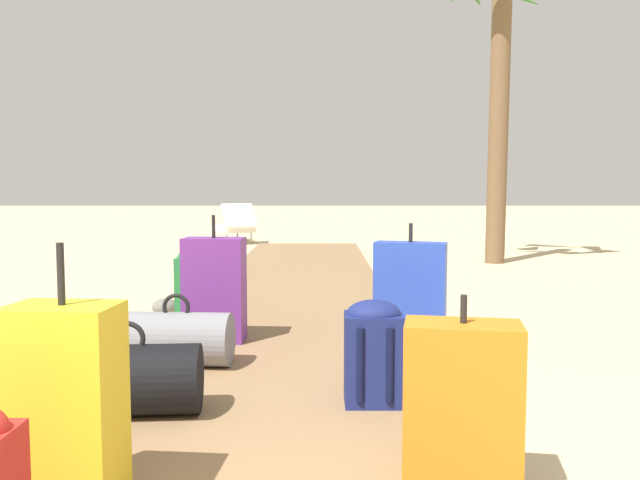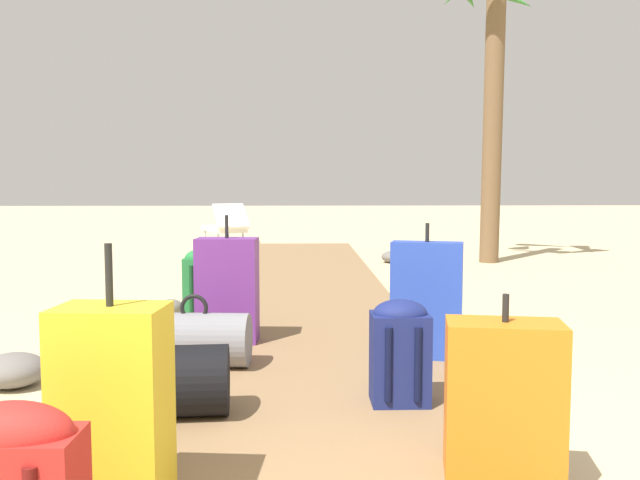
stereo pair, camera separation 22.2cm
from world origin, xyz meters
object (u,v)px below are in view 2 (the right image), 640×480
object	(u,v)px
suitcase_orange	(503,400)
duffel_bag_black	(156,381)
suitcase_blue	(426,300)
lounge_chair	(225,226)
backpack_green	(203,282)
backpack_navy	(400,349)
palm_tree_far_right	(497,21)
duffel_bag_grey	(195,339)
suitcase_yellow	(113,410)
suitcase_purple	(227,290)

from	to	relation	value
suitcase_orange	duffel_bag_black	distance (m)	1.54
suitcase_blue	lounge_chair	bearing A→B (deg)	104.03
backpack_green	backpack_navy	bearing A→B (deg)	-58.85
palm_tree_far_right	lounge_chair	distance (m)	6.31
suitcase_orange	duffel_bag_grey	bearing A→B (deg)	131.99
suitcase_orange	duffel_bag_grey	size ratio (longest dim) A/B	1.02
duffel_bag_black	palm_tree_far_right	bearing A→B (deg)	62.03
duffel_bag_black	palm_tree_far_right	distance (m)	8.01
suitcase_blue	lounge_chair	distance (m)	9.24
suitcase_blue	duffel_bag_black	size ratio (longest dim) A/B	1.22
duffel_bag_grey	lounge_chair	size ratio (longest dim) A/B	0.39
suitcase_yellow	backpack_green	xyz separation A→B (m)	(-0.17, 3.09, -0.05)
duffel_bag_black	lounge_chair	xyz separation A→B (m)	(-0.81, 9.95, 0.08)
backpack_navy	lounge_chair	size ratio (longest dim) A/B	0.30
suitcase_purple	backpack_navy	world-z (taller)	suitcase_purple
duffel_bag_grey	lounge_chair	bearing A→B (deg)	95.36
suitcase_yellow	lounge_chair	size ratio (longest dim) A/B	0.52
suitcase_orange	lounge_chair	world-z (taller)	lounge_chair
suitcase_purple	suitcase_blue	bearing A→B (deg)	-19.25
suitcase_yellow	lounge_chair	distance (m)	10.87
suitcase_orange	backpack_green	distance (m)	3.24
suitcase_orange	palm_tree_far_right	size ratio (longest dim) A/B	0.15
backpack_navy	backpack_green	distance (m)	2.41
duffel_bag_grey	backpack_green	size ratio (longest dim) A/B	1.19
duffel_bag_grey	suitcase_yellow	bearing A→B (deg)	-89.51
suitcase_purple	suitcase_yellow	world-z (taller)	suitcase_yellow
suitcase_orange	suitcase_blue	distance (m)	1.66
suitcase_purple	backpack_navy	distance (m)	1.61
backpack_navy	palm_tree_far_right	bearing A→B (deg)	69.98
suitcase_yellow	backpack_navy	xyz separation A→B (m)	(1.08, 1.03, -0.07)
suitcase_blue	suitcase_purple	world-z (taller)	suitcase_purple
suitcase_orange	duffel_bag_black	bearing A→B (deg)	154.39
suitcase_yellow	palm_tree_far_right	distance (m)	8.65
duffel_bag_black	backpack_navy	xyz separation A→B (m)	(1.14, 0.15, 0.10)
backpack_green	suitcase_blue	bearing A→B (deg)	-38.46
suitcase_yellow	palm_tree_far_right	size ratio (longest dim) A/B	0.20
suitcase_blue	palm_tree_far_right	size ratio (longest dim) A/B	0.18
duffel_bag_black	backpack_green	world-z (taller)	backpack_green
duffel_bag_grey	suitcase_yellow	xyz separation A→B (m)	(0.01, -1.71, 0.18)
duffel_bag_grey	backpack_green	bearing A→B (deg)	96.25
suitcase_blue	backpack_navy	bearing A→B (deg)	-108.95
palm_tree_far_right	lounge_chair	world-z (taller)	palm_tree_far_right
lounge_chair	palm_tree_far_right	bearing A→B (deg)	-39.19
suitcase_purple	backpack_navy	xyz separation A→B (m)	(0.97, -1.28, -0.08)
backpack_green	palm_tree_far_right	xyz separation A→B (m)	(3.55, 4.27, 3.07)
suitcase_orange	suitcase_purple	bearing A→B (deg)	120.15
suitcase_orange	duffel_bag_grey	xyz separation A→B (m)	(-1.34, 1.49, -0.13)
suitcase_purple	lounge_chair	distance (m)	8.58
suitcase_purple	duffel_bag_grey	size ratio (longest dim) A/B	1.30
suitcase_blue	duffel_bag_black	bearing A→B (deg)	-145.11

